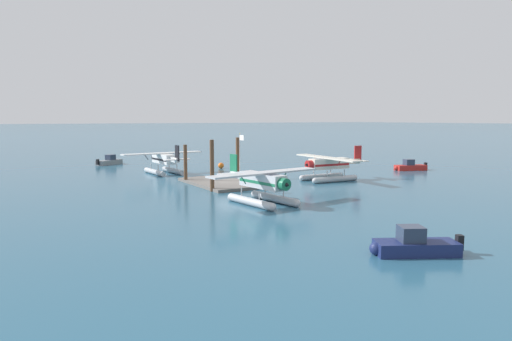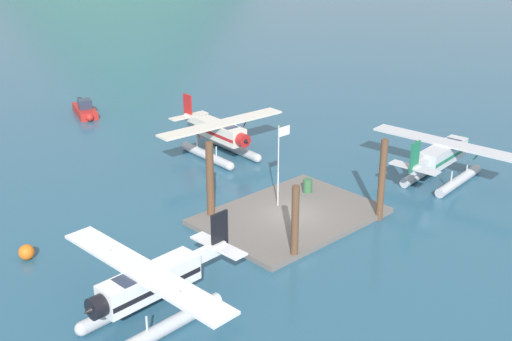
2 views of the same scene
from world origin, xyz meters
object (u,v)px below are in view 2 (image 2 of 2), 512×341
(mooring_buoy, at_px, (27,252))
(boat_red_open_north, at_px, (85,110))
(flagpole, at_px, (280,155))
(seaplane_white_port_aft, at_px, (150,289))
(seaplane_silver_stbd_aft, at_px, (443,158))
(fuel_drum, at_px, (308,186))
(seaplane_cream_bow_right, at_px, (220,136))

(mooring_buoy, distance_m, boat_red_open_north, 25.93)
(flagpole, height_order, seaplane_white_port_aft, flagpole)
(seaplane_white_port_aft, xyz_separation_m, seaplane_silver_stbd_aft, (23.52, 0.10, 0.00))
(flagpole, xyz_separation_m, boat_red_open_north, (1.22, 25.70, -3.04))
(mooring_buoy, bearing_deg, fuel_drum, -15.18)
(flagpole, distance_m, seaplane_cream_bow_right, 10.32)
(fuel_drum, height_order, seaplane_cream_bow_right, seaplane_cream_bow_right)
(seaplane_cream_bow_right, relative_size, boat_red_open_north, 2.22)
(seaplane_silver_stbd_aft, bearing_deg, flagpole, 159.55)
(mooring_buoy, bearing_deg, seaplane_silver_stbd_aft, -19.38)
(fuel_drum, distance_m, boat_red_open_north, 25.59)
(fuel_drum, relative_size, seaplane_silver_stbd_aft, 0.08)
(seaplane_cream_bow_right, xyz_separation_m, seaplane_white_port_aft, (-15.66, -13.84, 0.00))
(flagpole, bearing_deg, mooring_buoy, 161.49)
(fuel_drum, relative_size, seaplane_cream_bow_right, 0.08)
(flagpole, height_order, seaplane_silver_stbd_aft, flagpole)
(seaplane_white_port_aft, bearing_deg, seaplane_silver_stbd_aft, 0.24)
(flagpole, height_order, seaplane_cream_bow_right, flagpole)
(flagpole, bearing_deg, seaplane_white_port_aft, -160.76)
(seaplane_white_port_aft, relative_size, seaplane_silver_stbd_aft, 1.00)
(seaplane_white_port_aft, bearing_deg, seaplane_cream_bow_right, 41.47)
(seaplane_white_port_aft, bearing_deg, flagpole, 19.24)
(flagpole, distance_m, seaplane_silver_stbd_aft, 12.15)
(fuel_drum, bearing_deg, mooring_buoy, 164.82)
(flagpole, height_order, mooring_buoy, flagpole)
(fuel_drum, distance_m, seaplane_white_port_aft, 15.63)
(seaplane_silver_stbd_aft, bearing_deg, boat_red_open_north, 108.53)
(seaplane_cream_bow_right, relative_size, seaplane_silver_stbd_aft, 1.00)
(seaplane_cream_bow_right, bearing_deg, seaplane_silver_stbd_aft, -60.23)
(fuel_drum, relative_size, mooring_buoy, 1.07)
(mooring_buoy, bearing_deg, seaplane_cream_bow_right, 15.74)
(flagpole, bearing_deg, boat_red_open_north, 87.28)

